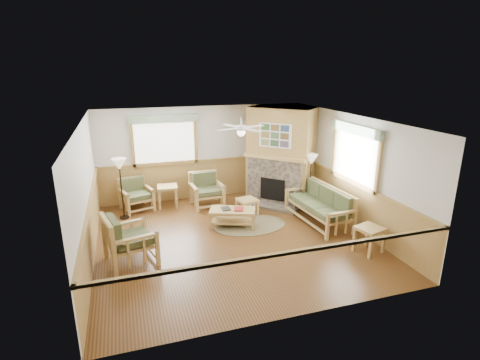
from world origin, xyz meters
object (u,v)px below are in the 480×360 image
object	(u,v)px
end_table_chairs	(168,196)
end_table_sofa	(369,240)
armchair_back_right	(207,190)
coffee_table	(232,218)
armchair_left	(130,239)
armchair_back_left	(136,195)
sofa	(318,205)
floor_lamp_right	(310,182)
floor_lamp_left	(121,189)
footstool	(247,206)

from	to	relation	value
end_table_chairs	end_table_sofa	xyz separation A→B (m)	(3.71, -3.99, -0.02)
armchair_back_right	coffee_table	xyz separation A→B (m)	(0.29, -1.55, -0.24)
end_table_sofa	armchair_left	bearing A→B (deg)	167.12
armchair_back_left	coffee_table	distance (m)	2.86
sofa	end_table_sofa	size ratio (longest dim) A/B	3.48
sofa	end_table_sofa	bearing A→B (deg)	4.05
coffee_table	floor_lamp_right	world-z (taller)	floor_lamp_right
end_table_sofa	floor_lamp_right	size ratio (longest dim) A/B	0.37
end_table_chairs	armchair_back_left	bearing A→B (deg)	179.97
end_table_chairs	sofa	bearing A→B (deg)	-33.17
sofa	floor_lamp_left	distance (m)	5.00
end_table_chairs	floor_lamp_right	distance (m)	3.96
armchair_back_right	end_table_sofa	xyz separation A→B (m)	(2.66, -3.70, -0.18)
footstool	armchair_back_right	bearing A→B (deg)	135.43
end_table_chairs	footstool	distance (m)	2.28
armchair_back_right	end_table_chairs	distance (m)	1.10
end_table_chairs	footstool	xyz separation A→B (m)	(1.95, -1.18, -0.10)
sofa	armchair_left	world-z (taller)	armchair_left
armchair_back_left	floor_lamp_right	distance (m)	4.74
sofa	armchair_back_right	bearing A→B (deg)	-133.35
end_table_chairs	floor_lamp_right	xyz separation A→B (m)	(3.71, -1.31, 0.47)
sofa	end_table_sofa	xyz separation A→B (m)	(0.25, -1.73, -0.17)
armchair_back_right	coffee_table	distance (m)	1.59
sofa	armchair_left	distance (m)	4.60
footstool	coffee_table	bearing A→B (deg)	-132.57
footstool	floor_lamp_right	size ratio (longest dim) A/B	0.31
sofa	coffee_table	bearing A→B (deg)	-105.29
armchair_back_right	footstool	size ratio (longest dim) A/B	1.96
coffee_table	sofa	bearing A→B (deg)	9.84
armchair_back_right	floor_lamp_right	bearing A→B (deg)	-24.20
end_table_chairs	end_table_sofa	distance (m)	5.45
armchair_back_right	end_table_sofa	world-z (taller)	armchair_back_right
armchair_left	end_table_chairs	xyz separation A→B (m)	(1.09, 2.89, -0.20)
floor_lamp_left	floor_lamp_right	xyz separation A→B (m)	(4.91, -0.82, -0.03)
end_table_sofa	floor_lamp_left	size ratio (longest dim) A/B	0.36
end_table_chairs	end_table_sofa	bearing A→B (deg)	-47.11
floor_lamp_right	armchair_left	bearing A→B (deg)	-161.78
footstool	floor_lamp_left	distance (m)	3.28
armchair_back_left	end_table_sofa	size ratio (longest dim) A/B	1.52
sofa	floor_lamp_left	xyz separation A→B (m)	(-4.66, 1.77, 0.34)
sofa	footstool	distance (m)	1.87
sofa	end_table_chairs	world-z (taller)	sofa
sofa	floor_lamp_left	size ratio (longest dim) A/B	1.24
armchair_left	coffee_table	bearing A→B (deg)	-80.54
armchair_back_left	floor_lamp_left	distance (m)	0.71
armchair_left	end_table_sofa	xyz separation A→B (m)	(4.80, -1.10, -0.22)
end_table_chairs	footstool	size ratio (longest dim) A/B	1.28
end_table_chairs	coffee_table	bearing A→B (deg)	-53.97
armchair_back_right	coffee_table	world-z (taller)	armchair_back_right
armchair_back_right	footstool	bearing A→B (deg)	-47.79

